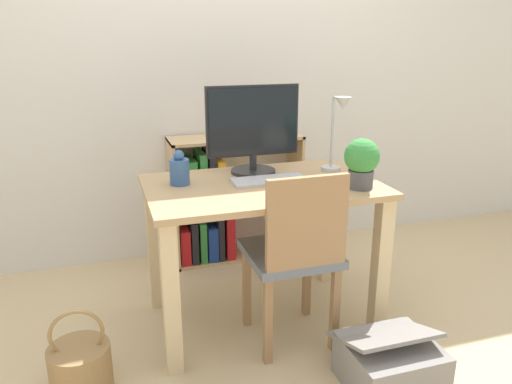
% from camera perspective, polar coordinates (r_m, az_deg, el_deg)
% --- Properties ---
extents(ground_plane, '(10.00, 10.00, 0.00)m').
position_cam_1_polar(ground_plane, '(2.69, 0.66, -14.08)').
color(ground_plane, '#CCB284').
extents(wall_back, '(8.00, 0.05, 2.60)m').
position_cam_1_polar(wall_back, '(3.21, -4.82, 15.57)').
color(wall_back, silver).
rests_on(wall_back, ground_plane).
extents(desk, '(1.11, 0.70, 0.73)m').
position_cam_1_polar(desk, '(2.43, 0.71, -2.41)').
color(desk, tan).
rests_on(desk, ground_plane).
extents(monitor, '(0.48, 0.23, 0.44)m').
position_cam_1_polar(monitor, '(2.53, -0.35, 7.50)').
color(monitor, '#232326').
rests_on(monitor, desk).
extents(keyboard, '(0.36, 0.15, 0.02)m').
position_cam_1_polar(keyboard, '(2.41, 1.51, 1.34)').
color(keyboard, '#B2B2B7').
rests_on(keyboard, desk).
extents(vase, '(0.09, 0.09, 0.17)m').
position_cam_1_polar(vase, '(2.38, -8.75, 2.49)').
color(vase, '#33598C').
rests_on(vase, desk).
extents(desk_lamp, '(0.10, 0.19, 0.39)m').
position_cam_1_polar(desk_lamp, '(2.55, 9.32, 7.35)').
color(desk_lamp, '#B7B7BC').
rests_on(desk_lamp, desk).
extents(potted_plant, '(0.16, 0.16, 0.23)m').
position_cam_1_polar(potted_plant, '(2.33, 11.97, 3.48)').
color(potted_plant, '#4C4C51').
rests_on(potted_plant, desk).
extents(chair, '(0.40, 0.40, 0.86)m').
position_cam_1_polar(chair, '(2.27, 4.49, -6.82)').
color(chair, slate).
rests_on(chair, ground_plane).
extents(bookshelf, '(0.83, 0.28, 0.80)m').
position_cam_1_polar(bookshelf, '(3.21, -4.62, -1.60)').
color(bookshelf, tan).
rests_on(bookshelf, ground_plane).
extents(basket, '(0.25, 0.25, 0.38)m').
position_cam_1_polar(basket, '(2.28, -19.42, -18.35)').
color(basket, '#997547').
rests_on(basket, ground_plane).
extents(storage_box, '(0.38, 0.40, 0.27)m').
position_cam_1_polar(storage_box, '(2.26, 15.00, -18.35)').
color(storage_box, gray).
rests_on(storage_box, ground_plane).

